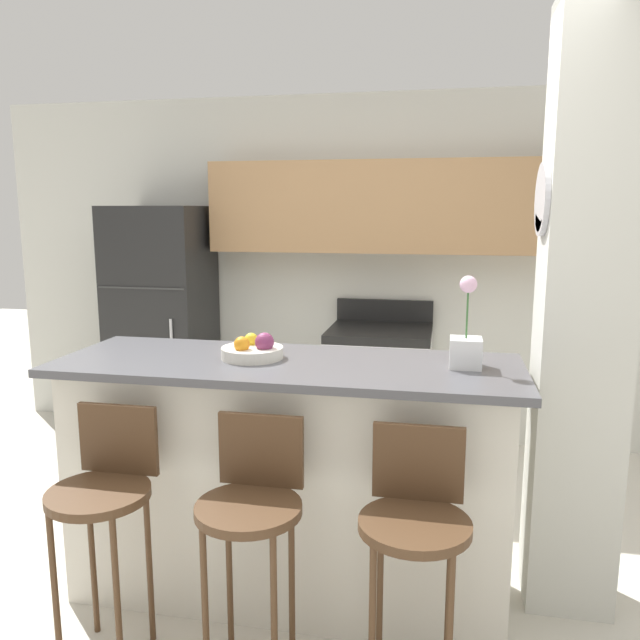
{
  "coord_description": "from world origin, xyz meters",
  "views": [
    {
      "loc": [
        0.66,
        -2.53,
        1.73
      ],
      "look_at": [
        0.0,
        0.72,
        1.14
      ],
      "focal_mm": 35.0,
      "sensor_mm": 36.0,
      "label": 1
    }
  ],
  "objects": [
    {
      "name": "ground_plane",
      "position": [
        0.0,
        0.0,
        0.0
      ],
      "size": [
        14.0,
        14.0,
        0.0
      ],
      "primitive_type": "plane",
      "color": "beige"
    },
    {
      "name": "trash_bin",
      "position": [
        -0.85,
        1.52,
        0.19
      ],
      "size": [
        0.28,
        0.28,
        0.38
      ],
      "color": "black",
      "rests_on": "ground_plane"
    },
    {
      "name": "refrigerator",
      "position": [
        -1.41,
        1.73,
        0.88
      ],
      "size": [
        0.67,
        0.64,
        1.75
      ],
      "color": "black",
      "rests_on": "ground_plane"
    },
    {
      "name": "orchid_vase",
      "position": [
        0.75,
        0.04,
        1.19
      ],
      "size": [
        0.13,
        0.13,
        0.38
      ],
      "color": "white",
      "rests_on": "counter_bar"
    },
    {
      "name": "bar_stool_right",
      "position": [
        0.59,
        -0.52,
        0.66
      ],
      "size": [
        0.38,
        0.38,
        0.98
      ],
      "color": "#4C331E",
      "rests_on": "ground_plane"
    },
    {
      "name": "wall_back",
      "position": [
        0.12,
        2.03,
        1.46
      ],
      "size": [
        5.6,
        0.38,
        2.55
      ],
      "color": "silver",
      "rests_on": "ground_plane"
    },
    {
      "name": "pillar_right",
      "position": [
        1.23,
        0.19,
        1.28
      ],
      "size": [
        0.38,
        0.32,
        2.55
      ],
      "color": "silver",
      "rests_on": "ground_plane"
    },
    {
      "name": "bar_stool_left",
      "position": [
        -0.59,
        -0.52,
        0.66
      ],
      "size": [
        0.38,
        0.38,
        0.98
      ],
      "color": "#4C331E",
      "rests_on": "ground_plane"
    },
    {
      "name": "bar_stool_mid",
      "position": [
        0.0,
        -0.52,
        0.66
      ],
      "size": [
        0.38,
        0.38,
        0.98
      ],
      "color": "#4C331E",
      "rests_on": "ground_plane"
    },
    {
      "name": "counter_bar",
      "position": [
        0.0,
        0.0,
        0.55
      ],
      "size": [
        2.0,
        0.7,
        1.08
      ],
      "color": "silver",
      "rests_on": "ground_plane"
    },
    {
      "name": "stove_range",
      "position": [
        0.23,
        1.73,
        0.46
      ],
      "size": [
        0.71,
        0.65,
        1.07
      ],
      "color": "white",
      "rests_on": "ground_plane"
    },
    {
      "name": "fruit_bowl",
      "position": [
        -0.16,
        0.02,
        1.12
      ],
      "size": [
        0.27,
        0.27,
        0.12
      ],
      "color": "silver",
      "rests_on": "counter_bar"
    }
  ]
}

